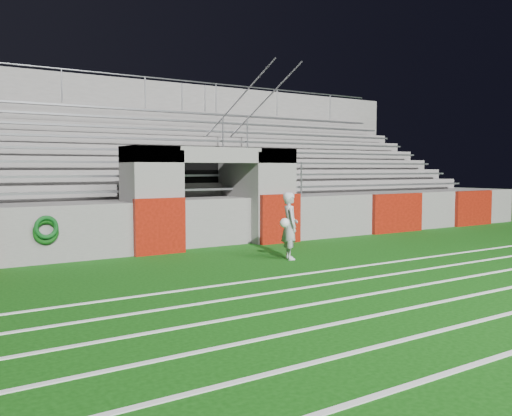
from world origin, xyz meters
TOP-DOWN VIEW (x-y plane):
  - ground at (0.00, 0.00)m, footprint 90.00×90.00m
  - stadium_structure at (0.00, 7.97)m, footprint 26.00×8.48m
  - goalkeeper_with_ball at (0.30, 0.60)m, footprint 0.69×0.66m
  - hose_coil at (-4.44, 2.93)m, footprint 0.55×0.15m

SIDE VIEW (x-z plane):
  - ground at x=0.00m, z-range 0.00..0.00m
  - hose_coil at x=-4.44m, z-range 0.44..1.07m
  - goalkeeper_with_ball at x=0.30m, z-range 0.00..1.53m
  - stadium_structure at x=0.00m, z-range -1.22..4.20m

